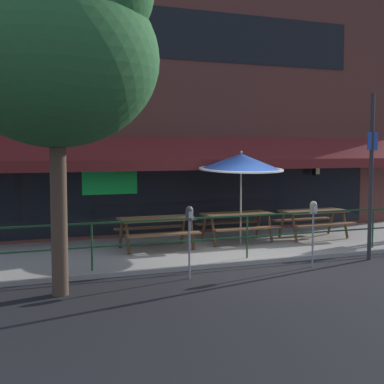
{
  "coord_description": "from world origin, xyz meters",
  "views": [
    {
      "loc": [
        -5.41,
        -10.17,
        2.52
      ],
      "look_at": [
        -0.81,
        1.6,
        1.5
      ],
      "focal_mm": 50.0,
      "sensor_mm": 36.0,
      "label": 1
    }
  ],
  "objects_px": {
    "picnic_table_left": "(156,224)",
    "picnic_table_right": "(314,216)",
    "parking_meter_near": "(189,220)",
    "street_tree_curbside": "(62,47)",
    "street_sign_pole": "(371,175)",
    "picnic_table_centre": "(237,219)",
    "patio_umbrella_centre": "(241,162)",
    "parking_meter_far": "(313,214)"
  },
  "relations": [
    {
      "from": "picnic_table_centre",
      "to": "patio_umbrella_centre",
      "type": "xyz_separation_m",
      "value": [
        0.0,
        -0.22,
        1.47
      ]
    },
    {
      "from": "picnic_table_right",
      "to": "street_sign_pole",
      "type": "relative_size",
      "value": 0.48
    },
    {
      "from": "picnic_table_right",
      "to": "parking_meter_near",
      "type": "xyz_separation_m",
      "value": [
        -4.64,
        -2.65,
        0.44
      ]
    },
    {
      "from": "parking_meter_near",
      "to": "parking_meter_far",
      "type": "height_order",
      "value": "same"
    },
    {
      "from": "parking_meter_near",
      "to": "street_tree_curbside",
      "type": "xyz_separation_m",
      "value": [
        -2.4,
        -0.35,
        3.07
      ]
    },
    {
      "from": "parking_meter_far",
      "to": "parking_meter_near",
      "type": "bearing_deg",
      "value": 179.95
    },
    {
      "from": "picnic_table_centre",
      "to": "street_sign_pole",
      "type": "relative_size",
      "value": 0.48
    },
    {
      "from": "street_tree_curbside",
      "to": "parking_meter_far",
      "type": "bearing_deg",
      "value": 3.76
    },
    {
      "from": "picnic_table_right",
      "to": "picnic_table_centre",
      "type": "bearing_deg",
      "value": 175.67
    },
    {
      "from": "picnic_table_centre",
      "to": "street_tree_curbside",
      "type": "xyz_separation_m",
      "value": [
        -4.81,
        -3.17,
        3.51
      ]
    },
    {
      "from": "patio_umbrella_centre",
      "to": "street_tree_curbside",
      "type": "relative_size",
      "value": 0.39
    },
    {
      "from": "picnic_table_left",
      "to": "parking_meter_far",
      "type": "bearing_deg",
      "value": -45.68
    },
    {
      "from": "parking_meter_near",
      "to": "street_sign_pole",
      "type": "height_order",
      "value": "street_sign_pole"
    },
    {
      "from": "street_sign_pole",
      "to": "street_tree_curbside",
      "type": "xyz_separation_m",
      "value": [
        -6.86,
        -0.52,
        2.28
      ]
    },
    {
      "from": "picnic_table_right",
      "to": "street_tree_curbside",
      "type": "height_order",
      "value": "street_tree_curbside"
    },
    {
      "from": "street_sign_pole",
      "to": "parking_meter_near",
      "type": "bearing_deg",
      "value": -177.81
    },
    {
      "from": "street_tree_curbside",
      "to": "picnic_table_centre",
      "type": "bearing_deg",
      "value": 33.36
    },
    {
      "from": "street_tree_curbside",
      "to": "picnic_table_right",
      "type": "bearing_deg",
      "value": 23.07
    },
    {
      "from": "patio_umbrella_centre",
      "to": "street_sign_pole",
      "type": "bearing_deg",
      "value": -49.98
    },
    {
      "from": "picnic_table_left",
      "to": "parking_meter_far",
      "type": "distance_m",
      "value": 3.8
    },
    {
      "from": "parking_meter_near",
      "to": "parking_meter_far",
      "type": "xyz_separation_m",
      "value": [
        2.82,
        -0.0,
        0.0
      ]
    },
    {
      "from": "patio_umbrella_centre",
      "to": "street_tree_curbside",
      "type": "bearing_deg",
      "value": -148.47
    },
    {
      "from": "picnic_table_left",
      "to": "street_tree_curbside",
      "type": "bearing_deg",
      "value": -130.32
    },
    {
      "from": "picnic_table_centre",
      "to": "patio_umbrella_centre",
      "type": "bearing_deg",
      "value": -90.0
    },
    {
      "from": "parking_meter_far",
      "to": "picnic_table_left",
      "type": "bearing_deg",
      "value": 134.32
    },
    {
      "from": "picnic_table_left",
      "to": "street_sign_pole",
      "type": "relative_size",
      "value": 0.48
    },
    {
      "from": "picnic_table_left",
      "to": "parking_meter_near",
      "type": "height_order",
      "value": "parking_meter_near"
    },
    {
      "from": "street_tree_curbside",
      "to": "patio_umbrella_centre",
      "type": "bearing_deg",
      "value": 31.53
    },
    {
      "from": "picnic_table_right",
      "to": "picnic_table_left",
      "type": "bearing_deg",
      "value": 179.42
    },
    {
      "from": "patio_umbrella_centre",
      "to": "parking_meter_near",
      "type": "height_order",
      "value": "patio_umbrella_centre"
    },
    {
      "from": "picnic_table_right",
      "to": "street_tree_curbside",
      "type": "xyz_separation_m",
      "value": [
        -7.04,
        -3.0,
        3.51
      ]
    },
    {
      "from": "picnic_table_left",
      "to": "parking_meter_far",
      "type": "height_order",
      "value": "parking_meter_far"
    },
    {
      "from": "picnic_table_right",
      "to": "patio_umbrella_centre",
      "type": "height_order",
      "value": "patio_umbrella_centre"
    },
    {
      "from": "picnic_table_left",
      "to": "patio_umbrella_centre",
      "type": "xyz_separation_m",
      "value": [
        2.23,
        -0.09,
        1.47
      ]
    },
    {
      "from": "picnic_table_centre",
      "to": "street_tree_curbside",
      "type": "distance_m",
      "value": 6.74
    },
    {
      "from": "picnic_table_right",
      "to": "street_sign_pole",
      "type": "xyz_separation_m",
      "value": [
        -0.18,
        -2.48,
        1.22
      ]
    },
    {
      "from": "picnic_table_left",
      "to": "parking_meter_near",
      "type": "bearing_deg",
      "value": -93.89
    },
    {
      "from": "picnic_table_centre",
      "to": "parking_meter_near",
      "type": "distance_m",
      "value": 3.74
    },
    {
      "from": "picnic_table_centre",
      "to": "parking_meter_near",
      "type": "bearing_deg",
      "value": -130.52
    },
    {
      "from": "parking_meter_near",
      "to": "street_sign_pole",
      "type": "distance_m",
      "value": 4.53
    },
    {
      "from": "picnic_table_left",
      "to": "picnic_table_right",
      "type": "xyz_separation_m",
      "value": [
        4.46,
        -0.04,
        0.0
      ]
    },
    {
      "from": "street_tree_curbside",
      "to": "picnic_table_left",
      "type": "bearing_deg",
      "value": 49.68
    }
  ]
}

